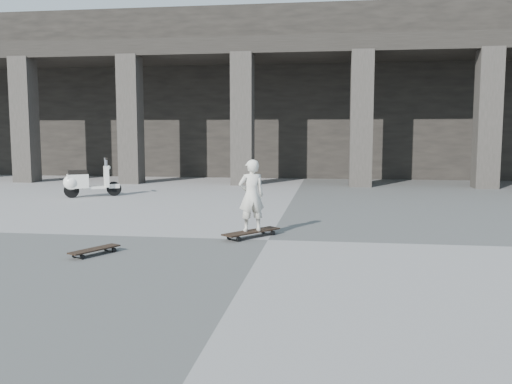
# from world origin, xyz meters

# --- Properties ---
(ground) EXTENTS (90.00, 90.00, 0.00)m
(ground) POSITION_xyz_m (0.00, 0.00, 0.00)
(ground) COLOR #4C4C49
(ground) RESTS_ON ground
(colonnade) EXTENTS (28.00, 8.82, 6.00)m
(colonnade) POSITION_xyz_m (-0.00, 13.77, 3.03)
(colonnade) COLOR black
(colonnade) RESTS_ON ground
(longboard) EXTENTS (0.82, 0.96, 0.10)m
(longboard) POSITION_xyz_m (-0.28, 0.16, 0.08)
(longboard) COLOR black
(longboard) RESTS_ON ground
(skateboard_spare) EXTENTS (0.49, 0.73, 0.09)m
(skateboard_spare) POSITION_xyz_m (-2.15, -1.31, 0.07)
(skateboard_spare) COLOR black
(skateboard_spare) RESTS_ON ground
(child) EXTENTS (0.47, 0.40, 1.10)m
(child) POSITION_xyz_m (-0.28, 0.16, 0.65)
(child) COLOR silver
(child) RESTS_ON longboard
(scooter) EXTENTS (1.24, 0.87, 0.98)m
(scooter) POSITION_xyz_m (-5.20, 4.72, 0.39)
(scooter) COLOR black
(scooter) RESTS_ON ground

